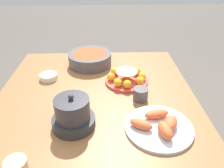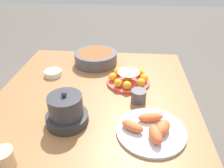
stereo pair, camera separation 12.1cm
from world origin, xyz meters
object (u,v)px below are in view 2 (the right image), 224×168
(dining_table, at_px, (95,112))
(sauce_bowl, at_px, (53,73))
(cake_plate, at_px, (128,79))
(cup_far, at_px, (4,159))
(serving_bowl, at_px, (96,58))
(seafood_platter, at_px, (151,129))
(warming_pot, at_px, (66,111))
(cup_near, at_px, (139,96))

(dining_table, bearing_deg, sauce_bowl, 52.73)
(cake_plate, bearing_deg, cup_far, 145.27)
(sauce_bowl, bearing_deg, serving_bowl, -51.81)
(dining_table, bearing_deg, seafood_platter, -129.32)
(cake_plate, distance_m, warming_pot, 0.46)
(sauce_bowl, xyz_separation_m, cup_near, (-0.23, -0.53, 0.02))
(seafood_platter, relative_size, cup_near, 3.89)
(sauce_bowl, xyz_separation_m, seafood_platter, (-0.46, -0.58, 0.00))
(warming_pot, bearing_deg, cup_near, -59.92)
(seafood_platter, xyz_separation_m, cup_near, (0.22, 0.05, 0.01))
(cup_near, bearing_deg, cup_far, 132.08)
(serving_bowl, xyz_separation_m, cup_near, (-0.42, -0.29, -0.01))
(cake_plate, xyz_separation_m, cup_far, (-0.62, 0.43, 0.01))
(cake_plate, xyz_separation_m, serving_bowl, (0.24, 0.23, 0.02))
(cake_plate, height_order, serving_bowl, serving_bowl)
(seafood_platter, bearing_deg, dining_table, 50.68)
(cup_near, bearing_deg, serving_bowl, 33.96)
(serving_bowl, distance_m, sauce_bowl, 0.31)
(sauce_bowl, relative_size, warming_pot, 0.55)
(cup_far, relative_size, warming_pot, 0.40)
(sauce_bowl, relative_size, cup_far, 1.37)
(dining_table, height_order, serving_bowl, serving_bowl)
(serving_bowl, bearing_deg, sauce_bowl, 128.19)
(seafood_platter, distance_m, cup_far, 0.58)
(dining_table, xyz_separation_m, cup_near, (-0.01, -0.24, 0.13))
(cake_plate, bearing_deg, dining_table, 134.12)
(dining_table, relative_size, serving_bowl, 4.23)
(serving_bowl, xyz_separation_m, warming_pot, (-0.61, 0.04, 0.02))
(dining_table, height_order, sauce_bowl, sauce_bowl)
(serving_bowl, height_order, cup_near, serving_bowl)
(serving_bowl, xyz_separation_m, sauce_bowl, (-0.19, 0.24, -0.03))
(cake_plate, relative_size, serving_bowl, 0.88)
(warming_pot, bearing_deg, cup_far, 147.18)
(cup_far, height_order, warming_pot, warming_pot)
(serving_bowl, distance_m, cup_far, 0.89)
(dining_table, height_order, cup_far, cup_far)
(cake_plate, relative_size, sauce_bowl, 2.41)
(cake_plate, distance_m, sauce_bowl, 0.48)
(dining_table, xyz_separation_m, serving_bowl, (0.42, 0.05, 0.14))
(cake_plate, bearing_deg, sauce_bowl, 83.89)
(warming_pot, bearing_deg, sauce_bowl, 25.64)
(serving_bowl, distance_m, cup_near, 0.51)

